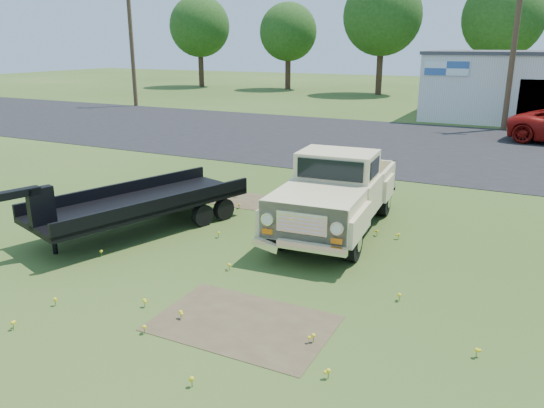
# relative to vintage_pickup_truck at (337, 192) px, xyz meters

# --- Properties ---
(ground) EXTENTS (140.00, 140.00, 0.00)m
(ground) POSITION_rel_vintage_pickup_truck_xyz_m (-1.30, -2.17, -1.04)
(ground) COLOR #2D4716
(ground) RESTS_ON ground
(asphalt_lot) EXTENTS (90.00, 14.00, 0.02)m
(asphalt_lot) POSITION_rel_vintage_pickup_truck_xyz_m (-1.30, 12.83, -1.04)
(asphalt_lot) COLOR black
(asphalt_lot) RESTS_ON ground
(dirt_patch_a) EXTENTS (3.00, 2.00, 0.01)m
(dirt_patch_a) POSITION_rel_vintage_pickup_truck_xyz_m (0.20, -5.17, -1.04)
(dirt_patch_a) COLOR #493C27
(dirt_patch_a) RESTS_ON ground
(dirt_patch_b) EXTENTS (2.20, 1.60, 0.01)m
(dirt_patch_b) POSITION_rel_vintage_pickup_truck_xyz_m (-3.30, 1.33, -1.04)
(dirt_patch_b) COLOR #493C27
(dirt_patch_b) RESTS_ON ground
(utility_pole_west) EXTENTS (1.60, 0.30, 9.00)m
(utility_pole_west) POSITION_rel_vintage_pickup_truck_xyz_m (-23.30, 19.83, 3.57)
(utility_pole_west) COLOR #463120
(utility_pole_west) RESTS_ON ground
(utility_pole_mid) EXTENTS (1.60, 0.30, 9.00)m
(utility_pole_mid) POSITION_rel_vintage_pickup_truck_xyz_m (2.70, 19.83, 3.57)
(utility_pole_mid) COLOR #463120
(utility_pole_mid) RESTS_ON ground
(treeline_a) EXTENTS (6.40, 6.40, 9.52)m
(treeline_a) POSITION_rel_vintage_pickup_truck_xyz_m (-29.30, 37.83, 5.26)
(treeline_a) COLOR #3D281B
(treeline_a) RESTS_ON ground
(treeline_b) EXTENTS (5.76, 5.76, 8.57)m
(treeline_b) POSITION_rel_vintage_pickup_truck_xyz_m (-19.30, 38.83, 4.63)
(treeline_b) COLOR #3D281B
(treeline_b) RESTS_ON ground
(treeline_c) EXTENTS (7.04, 7.04, 10.47)m
(treeline_c) POSITION_rel_vintage_pickup_truck_xyz_m (-9.30, 37.33, 5.90)
(treeline_c) COLOR #3D281B
(treeline_c) RESTS_ON ground
(treeline_d) EXTENTS (6.72, 6.72, 10.00)m
(treeline_d) POSITION_rel_vintage_pickup_truck_xyz_m (0.70, 38.33, 5.58)
(treeline_d) COLOR #3D281B
(treeline_d) RESTS_ON ground
(vintage_pickup_truck) EXTENTS (2.61, 5.85, 2.07)m
(vintage_pickup_truck) POSITION_rel_vintage_pickup_truck_xyz_m (0.00, 0.00, 0.00)
(vintage_pickup_truck) COLOR beige
(vintage_pickup_truck) RESTS_ON ground
(flatbed_trailer) EXTENTS (3.80, 6.37, 1.65)m
(flatbed_trailer) POSITION_rel_vintage_pickup_truck_xyz_m (-4.48, -2.15, -0.21)
(flatbed_trailer) COLOR black
(flatbed_trailer) RESTS_ON ground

